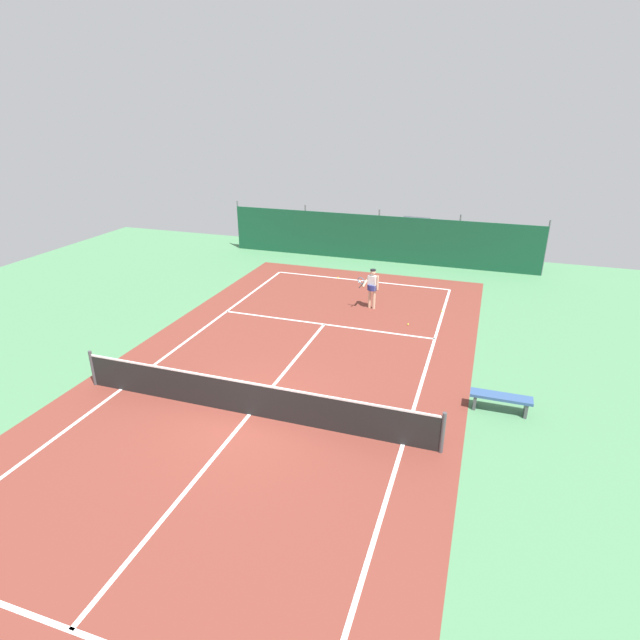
{
  "coord_description": "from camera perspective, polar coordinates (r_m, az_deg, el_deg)",
  "views": [
    {
      "loc": [
        5.46,
        -10.35,
        7.61
      ],
      "look_at": [
        0.39,
        4.75,
        0.9
      ],
      "focal_mm": 28.63,
      "sensor_mm": 36.0,
      "label": 1
    }
  ],
  "objects": [
    {
      "name": "court_surface",
      "position": [
        13.95,
        -7.88,
        -10.43
      ],
      "size": [
        11.02,
        26.6,
        0.01
      ],
      "color": "brown",
      "rests_on": "ground"
    },
    {
      "name": "tennis_ball_near_player",
      "position": [
        20.9,
        13.47,
        0.95
      ],
      "size": [
        0.07,
        0.07,
        0.07
      ],
      "primitive_type": "sphere",
      "color": "#CCDB33",
      "rests_on": "ground"
    },
    {
      "name": "ground_plane",
      "position": [
        13.95,
        -7.87,
        -10.44
      ],
      "size": [
        36.0,
        36.0,
        0.0
      ],
      "primitive_type": "plane",
      "color": "#4C8456"
    },
    {
      "name": "courtside_bench",
      "position": [
        14.59,
        19.56,
        -8.34
      ],
      "size": [
        1.6,
        0.4,
        0.49
      ],
      "color": "#335184",
      "rests_on": "ground"
    },
    {
      "name": "back_fence",
      "position": [
        27.73,
        6.68,
        8.2
      ],
      "size": [
        16.3,
        0.98,
        2.7
      ],
      "color": "#14472D",
      "rests_on": "ground"
    },
    {
      "name": "parked_car",
      "position": [
        29.82,
        10.28,
        9.37
      ],
      "size": [
        2.27,
        4.33,
        1.68
      ],
      "rotation": [
        0.0,
        0.0,
        -0.08
      ],
      "color": "silver",
      "rests_on": "ground"
    },
    {
      "name": "tennis_ball_by_sideline",
      "position": [
        19.41,
        9.81,
        -0.47
      ],
      "size": [
        0.07,
        0.07,
        0.07
      ],
      "primitive_type": "sphere",
      "color": "#CCDB33",
      "rests_on": "ground"
    },
    {
      "name": "tennis_ball_midcourt",
      "position": [
        24.42,
        2.02,
        4.76
      ],
      "size": [
        0.07,
        0.07,
        0.07
      ],
      "primitive_type": "sphere",
      "color": "#CCDB33",
      "rests_on": "ground"
    },
    {
      "name": "tennis_player",
      "position": [
        20.52,
        5.85,
        3.83
      ],
      "size": [
        0.82,
        0.67,
        1.64
      ],
      "rotation": [
        0.0,
        0.0,
        2.83
      ],
      "color": "#D8AD8C",
      "rests_on": "ground"
    },
    {
      "name": "tennis_net",
      "position": [
        13.68,
        -7.99,
        -8.65
      ],
      "size": [
        10.12,
        0.1,
        1.1
      ],
      "color": "black",
      "rests_on": "ground"
    }
  ]
}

